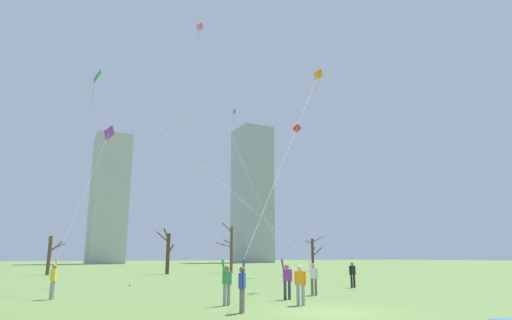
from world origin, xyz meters
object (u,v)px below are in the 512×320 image
Objects in this scene: kite_flyer_far_back_green at (241,209)px; bare_tree_left_of_center at (313,254)px; kite_flyer_midfield_center_yellow at (203,198)px; distant_kite_high_overhead_red at (296,139)px; kite_flyer_foreground_right_blue at (254,197)px; bare_tree_rightmost at (168,251)px; kite_flyer_foreground_left_purple at (64,252)px; bare_tree_leftmost at (50,254)px; bystander_far_off_by_trees at (353,273)px; distant_kite_low_near_trees_pink at (193,52)px; bystander_watching_nearby at (300,283)px; kite_flyer_midfield_left_orange at (261,234)px; bare_tree_far_right_edge at (231,248)px; distant_kite_drifting_right_teal at (233,133)px.

kite_flyer_far_back_green is 35.90m from bare_tree_left_of_center.
distant_kite_high_overhead_red is (19.77, 24.03, 10.80)m from kite_flyer_midfield_center_yellow.
bare_tree_rightmost is at bearing 81.88° from kite_flyer_foreground_right_blue.
kite_flyer_midfield_center_yellow is 34.58m from bare_tree_rightmost.
bare_tree_leftmost is at bearing 89.18° from kite_flyer_foreground_left_purple.
distant_kite_low_near_trees_pink is (-7.68, 11.30, 19.01)m from bystander_far_off_by_trees.
kite_flyer_far_back_green reaches higher than bystander_watching_nearby.
bystander_far_off_by_trees is (8.08, -0.04, -3.80)m from kite_flyer_far_back_green.
bare_tree_leftmost is (-23.73, 13.50, -12.79)m from distant_kite_high_overhead_red.
bystander_watching_nearby is at bearing -125.32° from bare_tree_left_of_center.
kite_flyer_foreground_left_purple is at bearing 148.28° from kite_flyer_foreground_right_blue.
bystander_far_off_by_trees is (13.00, 6.97, -3.34)m from kite_flyer_midfield_center_yellow.
kite_flyer_midfield_left_orange is 2.64× the size of bare_tree_far_right_edge.
distant_kite_low_near_trees_pink is at bearing -129.33° from distant_kite_drifting_right_teal.
bare_tree_leftmost is at bearing 102.57° from kite_flyer_foreground_right_blue.
kite_flyer_foreground_left_purple reaches higher than bare_tree_leftmost.
bare_tree_far_right_edge is (15.86, 33.18, -1.22)m from kite_flyer_midfield_center_yellow.
bare_tree_leftmost is at bearing 115.71° from distant_kite_low_near_trees_pink.
distant_kite_low_near_trees_pink is 1.18× the size of distant_kite_drifting_right_teal.
bare_tree_rightmost is at bearing 83.60° from bystander_watching_nearby.
bystander_watching_nearby is 35.36m from bare_tree_far_right_edge.
distant_kite_low_near_trees_pink is (9.70, 10.30, 17.70)m from kite_flyer_foreground_left_purple.
kite_flyer_foreground_right_blue is 4.96× the size of bare_tree_leftmost.
bare_tree_far_right_edge is at bearing 70.94° from bystander_watching_nearby.
bare_tree_leftmost is at bearing 155.46° from distant_kite_drifting_right_teal.
kite_flyer_midfield_center_yellow reaches higher than bare_tree_far_right_edge.
bystander_far_off_by_trees is at bearing 39.52° from bystander_watching_nearby.
bare_tree_far_right_edge reaches higher than bare_tree_rightmost.
bare_tree_far_right_edge is (-3.91, 9.15, -12.02)m from distant_kite_high_overhead_red.
distant_kite_drifting_right_teal reaches higher than bystander_far_off_by_trees.
kite_flyer_midfield_center_yellow is at bearing -130.03° from bare_tree_left_of_center.
bare_tree_left_of_center reaches higher than bystander_far_off_by_trees.
bare_tree_far_right_edge reaches higher than bare_tree_leftmost.
kite_flyer_midfield_left_orange reaches higher than kite_flyer_foreground_left_purple.
kite_flyer_midfield_left_orange is at bearing -111.62° from kite_flyer_foreground_right_blue.
kite_flyer_foreground_left_purple is at bearing 176.70° from bystander_far_off_by_trees.
kite_flyer_midfield_left_orange is 9.89× the size of bystander_far_off_by_trees.
kite_flyer_foreground_right_blue reaches higher than kite_flyer_midfield_left_orange.
kite_flyer_midfield_left_orange is 3.17× the size of bare_tree_rightmost.
bystander_far_off_by_trees is at bearing -111.64° from distant_kite_high_overhead_red.
kite_flyer_foreground_left_purple is 2.18× the size of bare_tree_left_of_center.
bare_tree_left_of_center is at bearing 38.30° from kite_flyer_foreground_left_purple.
kite_flyer_foreground_left_purple is at bearing 174.08° from kite_flyer_far_back_green.
distant_kite_high_overhead_red is 3.35× the size of bare_tree_rightmost.
distant_kite_low_near_trees_pink is 1.38× the size of distant_kite_high_overhead_red.
kite_flyer_foreground_left_purple is 6.37× the size of bystander_far_off_by_trees.
kite_flyer_foreground_right_blue is 4.12× the size of bare_tree_rightmost.
bystander_far_off_by_trees is (17.38, -1.00, -1.31)m from kite_flyer_foreground_left_purple.
bystander_watching_nearby is 0.34× the size of bare_tree_left_of_center.
distant_kite_high_overhead_red is 30.15m from bare_tree_leftmost.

